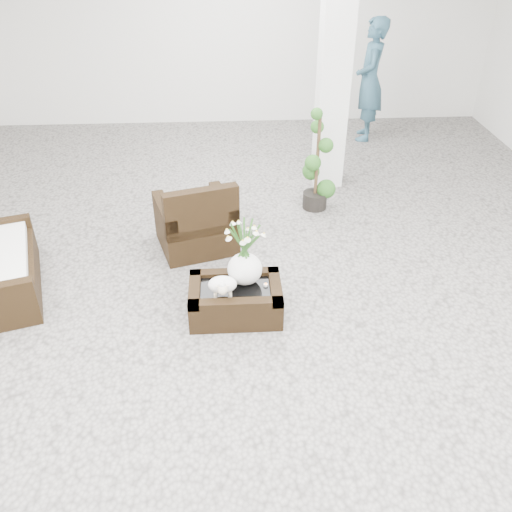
{
  "coord_description": "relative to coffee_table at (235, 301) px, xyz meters",
  "views": [
    {
      "loc": [
        -0.25,
        -4.4,
        3.45
      ],
      "look_at": [
        0.0,
        -0.1,
        0.62
      ],
      "focal_mm": 37.82,
      "sensor_mm": 36.0,
      "label": 1
    }
  ],
  "objects": [
    {
      "name": "ground",
      "position": [
        0.21,
        0.19,
        -0.16
      ],
      "size": [
        11.0,
        11.0,
        0.0
      ],
      "primitive_type": "plane",
      "color": "gray",
      "rests_on": "ground"
    },
    {
      "name": "column",
      "position": [
        1.41,
        2.99,
        1.59
      ],
      "size": [
        0.4,
        0.4,
        3.5
      ],
      "primitive_type": "cube",
      "color": "white",
      "rests_on": "ground"
    },
    {
      "name": "coffee_table",
      "position": [
        0.0,
        0.0,
        0.0
      ],
      "size": [
        0.9,
        0.6,
        0.31
      ],
      "primitive_type": "cube",
      "color": "black",
      "rests_on": "ground"
    },
    {
      "name": "sheep_figurine",
      "position": [
        -0.12,
        -0.1,
        0.26
      ],
      "size": [
        0.28,
        0.23,
        0.21
      ],
      "primitive_type": "ellipsoid",
      "color": "white",
      "rests_on": "coffee_table"
    },
    {
      "name": "planter_narcissus",
      "position": [
        0.1,
        0.1,
        0.56
      ],
      "size": [
        0.44,
        0.44,
        0.8
      ],
      "primitive_type": null,
      "color": "white",
      "rests_on": "coffee_table"
    },
    {
      "name": "tealight",
      "position": [
        0.3,
        0.02,
        0.17
      ],
      "size": [
        0.04,
        0.04,
        0.03
      ],
      "primitive_type": "cylinder",
      "color": "white",
      "rests_on": "coffee_table"
    },
    {
      "name": "armchair",
      "position": [
        -0.43,
        1.32,
        0.29
      ],
      "size": [
        1.03,
        1.01,
        0.89
      ],
      "primitive_type": "cube",
      "rotation": [
        0.0,
        0.0,
        3.43
      ],
      "color": "black",
      "rests_on": "ground"
    },
    {
      "name": "topiary",
      "position": [
        1.12,
        2.19,
        0.52
      ],
      "size": [
        0.36,
        0.36,
        1.35
      ],
      "primitive_type": null,
      "color": "#23511A",
      "rests_on": "ground"
    },
    {
      "name": "shopper",
      "position": [
        2.36,
        4.71,
        0.83
      ],
      "size": [
        0.61,
        0.8,
        1.98
      ],
      "primitive_type": "imported",
      "rotation": [
        0.0,
        0.0,
        -1.78
      ],
      "color": "#2F5569",
      "rests_on": "ground"
    }
  ]
}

